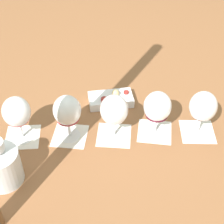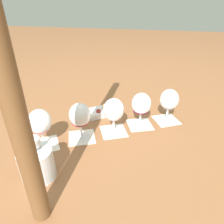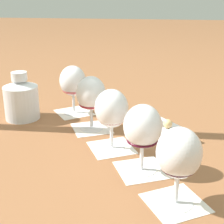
{
  "view_description": "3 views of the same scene",
  "coord_description": "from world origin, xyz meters",
  "px_view_note": "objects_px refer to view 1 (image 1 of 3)",
  "views": [
    {
      "loc": [
        0.44,
        -0.74,
        0.87
      ],
      "look_at": [
        -0.0,
        0.0,
        0.11
      ],
      "focal_mm": 55.0,
      "sensor_mm": 36.0,
      "label": 1
    },
    {
      "loc": [
        0.19,
        -0.78,
        0.55
      ],
      "look_at": [
        -0.0,
        0.0,
        0.11
      ],
      "focal_mm": 32.0,
      "sensor_mm": 36.0,
      "label": 2
    },
    {
      "loc": [
        0.89,
        0.11,
        0.44
      ],
      "look_at": [
        -0.0,
        0.0,
        0.11
      ],
      "focal_mm": 55.0,
      "sensor_mm": 36.0,
      "label": 3
    }
  ],
  "objects_px": {
    "wine_glass_1": "(67,112)",
    "wine_glass_4": "(203,108)",
    "wine_glass_0": "(17,114)",
    "wine_glass_3": "(157,108)",
    "wine_glass_2": "(114,112)",
    "snack_dish": "(111,99)",
    "ceramic_vase": "(1,164)"
  },
  "relations": [
    {
      "from": "wine_glass_1",
      "to": "wine_glass_4",
      "type": "distance_m",
      "value": 0.46
    },
    {
      "from": "wine_glass_0",
      "to": "wine_glass_3",
      "type": "relative_size",
      "value": 1.0
    },
    {
      "from": "wine_glass_1",
      "to": "wine_glass_2",
      "type": "relative_size",
      "value": 1.0
    },
    {
      "from": "wine_glass_4",
      "to": "wine_glass_1",
      "type": "bearing_deg",
      "value": -146.74
    },
    {
      "from": "wine_glass_4",
      "to": "snack_dish",
      "type": "relative_size",
      "value": 0.92
    },
    {
      "from": "wine_glass_0",
      "to": "snack_dish",
      "type": "distance_m",
      "value": 0.38
    },
    {
      "from": "wine_glass_0",
      "to": "wine_glass_2",
      "type": "xyz_separation_m",
      "value": [
        0.27,
        0.17,
        -0.0
      ]
    },
    {
      "from": "ceramic_vase",
      "to": "wine_glass_0",
      "type": "bearing_deg",
      "value": 114.96
    },
    {
      "from": "wine_glass_1",
      "to": "wine_glass_4",
      "type": "xyz_separation_m",
      "value": [
        0.38,
        0.25,
        -0.0
      ]
    },
    {
      "from": "wine_glass_4",
      "to": "wine_glass_3",
      "type": "bearing_deg",
      "value": -149.3
    },
    {
      "from": "wine_glass_3",
      "to": "wine_glass_4",
      "type": "xyz_separation_m",
      "value": [
        0.13,
        0.08,
        -0.0
      ]
    },
    {
      "from": "wine_glass_1",
      "to": "wine_glass_2",
      "type": "height_order",
      "value": "same"
    },
    {
      "from": "wine_glass_0",
      "to": "ceramic_vase",
      "type": "bearing_deg",
      "value": -65.04
    },
    {
      "from": "wine_glass_4",
      "to": "snack_dish",
      "type": "height_order",
      "value": "wine_glass_4"
    },
    {
      "from": "wine_glass_0",
      "to": "wine_glass_1",
      "type": "bearing_deg",
      "value": 33.07
    },
    {
      "from": "wine_glass_4",
      "to": "snack_dish",
      "type": "xyz_separation_m",
      "value": [
        -0.35,
        -0.02,
        -0.09
      ]
    },
    {
      "from": "wine_glass_1",
      "to": "wine_glass_4",
      "type": "height_order",
      "value": "same"
    },
    {
      "from": "wine_glass_4",
      "to": "ceramic_vase",
      "type": "relative_size",
      "value": 1.04
    },
    {
      "from": "wine_glass_1",
      "to": "ceramic_vase",
      "type": "xyz_separation_m",
      "value": [
        -0.06,
        -0.26,
        -0.04
      ]
    },
    {
      "from": "ceramic_vase",
      "to": "wine_glass_2",
      "type": "bearing_deg",
      "value": 59.72
    },
    {
      "from": "wine_glass_2",
      "to": "snack_dish",
      "type": "bearing_deg",
      "value": 123.7
    },
    {
      "from": "snack_dish",
      "to": "wine_glass_1",
      "type": "bearing_deg",
      "value": -97.9
    },
    {
      "from": "wine_glass_3",
      "to": "snack_dish",
      "type": "distance_m",
      "value": 0.24
    },
    {
      "from": "wine_glass_2",
      "to": "wine_glass_3",
      "type": "distance_m",
      "value": 0.15
    },
    {
      "from": "wine_glass_1",
      "to": "ceramic_vase",
      "type": "bearing_deg",
      "value": -103.73
    },
    {
      "from": "wine_glass_0",
      "to": "wine_glass_3",
      "type": "height_order",
      "value": "same"
    },
    {
      "from": "wine_glass_0",
      "to": "wine_glass_2",
      "type": "relative_size",
      "value": 1.0
    },
    {
      "from": "wine_glass_4",
      "to": "ceramic_vase",
      "type": "distance_m",
      "value": 0.67
    },
    {
      "from": "wine_glass_0",
      "to": "wine_glass_4",
      "type": "xyz_separation_m",
      "value": [
        0.52,
        0.34,
        -0.0
      ]
    },
    {
      "from": "wine_glass_3",
      "to": "wine_glass_0",
      "type": "bearing_deg",
      "value": -145.97
    },
    {
      "from": "wine_glass_2",
      "to": "wine_glass_3",
      "type": "height_order",
      "value": "same"
    },
    {
      "from": "wine_glass_0",
      "to": "wine_glass_3",
      "type": "xyz_separation_m",
      "value": [
        0.39,
        0.26,
        0.0
      ]
    }
  ]
}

